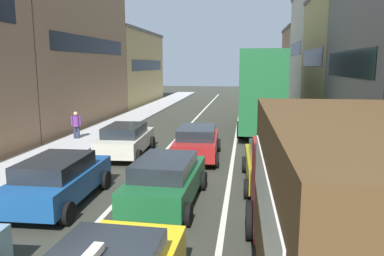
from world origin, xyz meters
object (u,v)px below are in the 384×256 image
sedan_centre_lane_second (166,179)px  bus_mid_queue_primary (262,87)px  removalist_box_truck (338,213)px  sedan_left_lane_third (126,139)px  wagon_left_lane_second (58,179)px  pedestrian_near_kerb (76,124)px  hatchback_centre_lane_third (197,142)px  sedan_right_lane_behind_truck (273,164)px

sedan_centre_lane_second → bus_mid_queue_primary: 14.45m
removalist_box_truck → sedan_left_lane_third: (-6.99, 10.58, -1.18)m
wagon_left_lane_second → removalist_box_truck: bearing=-123.6°
removalist_box_truck → sedan_left_lane_third: size_ratio=1.76×
removalist_box_truck → pedestrian_near_kerb: (-10.86, 13.53, -1.03)m
removalist_box_truck → bus_mid_queue_primary: 18.80m
wagon_left_lane_second → hatchback_centre_lane_third: size_ratio=0.99×
sedan_left_lane_third → bus_mid_queue_primary: 10.68m
sedan_centre_lane_second → bus_mid_queue_primary: size_ratio=0.41×
removalist_box_truck → hatchback_centre_lane_third: 11.19m
sedan_right_lane_behind_truck → pedestrian_near_kerb: pedestrian_near_kerb is taller
sedan_right_lane_behind_truck → pedestrian_near_kerb: bearing=56.7°
wagon_left_lane_second → sedan_right_lane_behind_truck: 7.16m
removalist_box_truck → sedan_centre_lane_second: 6.30m
wagon_left_lane_second → sedan_right_lane_behind_truck: size_ratio=1.00×
wagon_left_lane_second → sedan_left_lane_third: bearing=-2.6°
sedan_centre_lane_second → sedan_right_lane_behind_truck: size_ratio=1.00×
bus_mid_queue_primary → pedestrian_near_kerb: (-10.42, -5.25, -1.88)m
removalist_box_truck → wagon_left_lane_second: 8.43m
hatchback_centre_lane_third → sedan_right_lane_behind_truck: size_ratio=1.01×
removalist_box_truck → bus_mid_queue_primary: bearing=0.4°
hatchback_centre_lane_third → sedan_right_lane_behind_truck: 4.59m
sedan_right_lane_behind_truck → bus_mid_queue_primary: (0.04, 11.59, 2.03)m
sedan_centre_lane_second → hatchback_centre_lane_third: 5.66m
sedan_left_lane_third → bus_mid_queue_primary: size_ratio=0.42×
sedan_centre_lane_second → sedan_left_lane_third: same height
wagon_left_lane_second → sedan_left_lane_third: 6.17m
removalist_box_truck → wagon_left_lane_second: (-7.08, 4.41, -1.18)m
removalist_box_truck → bus_mid_queue_primary: (-0.45, 18.77, 0.86)m
removalist_box_truck → sedan_centre_lane_second: (-3.82, 4.87, -1.18)m
sedan_left_lane_third → bus_mid_queue_primary: bus_mid_queue_primary is taller
sedan_centre_lane_second → pedestrian_near_kerb: 11.16m
sedan_centre_lane_second → sedan_left_lane_third: (-3.17, 5.71, 0.00)m
bus_mid_queue_primary → removalist_box_truck: bearing=-177.0°
pedestrian_near_kerb → sedan_left_lane_third: bearing=27.2°
removalist_box_truck → sedan_right_lane_behind_truck: size_ratio=1.78×
removalist_box_truck → pedestrian_near_kerb: 17.38m
pedestrian_near_kerb → sedan_right_lane_behind_truck: bearing=33.1°
removalist_box_truck → hatchback_centre_lane_third: removalist_box_truck is taller
sedan_right_lane_behind_truck → pedestrian_near_kerb: 12.17m
wagon_left_lane_second → hatchback_centre_lane_third: (3.46, 6.11, 0.00)m
hatchback_centre_lane_third → pedestrian_near_kerb: (-7.24, 3.00, 0.15)m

